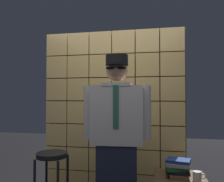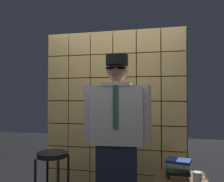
# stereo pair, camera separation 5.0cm
# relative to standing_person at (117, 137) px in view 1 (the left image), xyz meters

# --- Properties ---
(glass_block_wall) EXTENTS (2.02, 0.10, 2.36)m
(glass_block_wall) POSITION_rel_standing_person_xyz_m (-0.20, 0.78, 0.20)
(glass_block_wall) COLOR #F2C672
(glass_block_wall) RESTS_ON ground
(standing_person) EXTENTS (0.73, 0.33, 1.83)m
(standing_person) POSITION_rel_standing_person_xyz_m (0.00, 0.00, 0.00)
(standing_person) COLOR #1E2333
(standing_person) RESTS_ON ground
(bar_stool) EXTENTS (0.34, 0.34, 0.76)m
(bar_stool) POSITION_rel_standing_person_xyz_m (-0.73, -0.03, -0.39)
(bar_stool) COLOR black
(bar_stool) RESTS_ON ground
(book_stack) EXTENTS (0.27, 0.23, 0.18)m
(book_stack) POSITION_rel_standing_person_xyz_m (0.63, 0.06, -0.31)
(book_stack) COLOR brown
(book_stack) RESTS_ON side_table
(coffee_mug) EXTENTS (0.13, 0.08, 0.09)m
(coffee_mug) POSITION_rel_standing_person_xyz_m (0.81, -0.02, -0.36)
(coffee_mug) COLOR silver
(coffee_mug) RESTS_ON side_table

